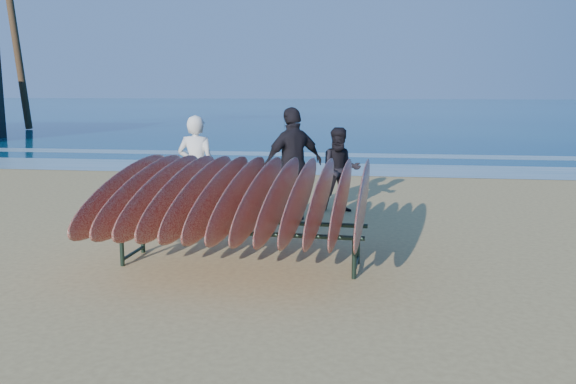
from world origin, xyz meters
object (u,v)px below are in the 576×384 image
surfboard_rack (240,196)px  person_dark_b (293,164)px  person_white (196,167)px  person_dark_a (340,170)px

surfboard_rack → person_dark_b: bearing=85.7°
person_white → surfboard_rack: bearing=119.5°
surfboard_rack → person_white: bearing=119.4°
surfboard_rack → person_dark_b: (0.32, 2.77, 0.06)m
person_white → person_dark_a: (2.42, 0.94, -0.13)m
person_white → person_dark_a: person_white is taller
surfboard_rack → person_dark_a: bearing=75.5°
person_dark_b → person_dark_a: bearing=-172.8°
person_white → person_dark_a: bearing=-156.3°
person_dark_a → person_dark_b: 1.11m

